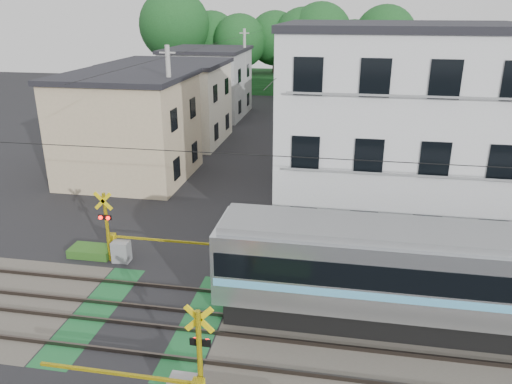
% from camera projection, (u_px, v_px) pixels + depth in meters
% --- Properties ---
extents(ground, '(120.00, 120.00, 0.00)m').
position_uv_depth(ground, '(146.00, 317.00, 16.99)').
color(ground, black).
extents(track_bed, '(120.00, 120.00, 0.14)m').
position_uv_depth(track_bed, '(146.00, 317.00, 16.98)').
color(track_bed, '#47423A').
rests_on(track_bed, ground).
extents(commuter_train, '(16.83, 2.66, 3.50)m').
position_uv_depth(commuter_train, '(480.00, 281.00, 15.67)').
color(commuter_train, black).
rests_on(commuter_train, ground).
extents(crossing_signal_far, '(4.74, 0.65, 3.09)m').
position_uv_depth(crossing_signal_far, '(119.00, 245.00, 20.54)').
color(crossing_signal_far, yellow).
rests_on(crossing_signal_far, ground).
extents(apartment_block, '(10.20, 8.36, 9.30)m').
position_uv_depth(apartment_block, '(394.00, 130.00, 22.70)').
color(apartment_block, silver).
rests_on(apartment_block, ground).
extents(houses_row, '(22.07, 31.35, 6.80)m').
position_uv_depth(houses_row, '(270.00, 96.00, 39.71)').
color(houses_row, '#C2AD89').
rests_on(houses_row, ground).
extents(tree_hill, '(40.00, 12.68, 11.97)m').
position_uv_depth(tree_hill, '(285.00, 46.00, 60.20)').
color(tree_hill, '#194C1E').
rests_on(tree_hill, ground).
extents(catenary, '(60.00, 5.04, 7.00)m').
position_uv_depth(catenary, '(329.00, 232.00, 14.73)').
color(catenary, '#2D2D33').
rests_on(catenary, ground).
extents(utility_poles, '(7.90, 42.00, 8.00)m').
position_uv_depth(utility_poles, '(246.00, 90.00, 36.94)').
color(utility_poles, '#A5A5A0').
rests_on(utility_poles, ground).
extents(pedestrian, '(0.65, 0.54, 1.53)m').
position_uv_depth(pedestrian, '(297.00, 110.00, 46.75)').
color(pedestrian, black).
rests_on(pedestrian, ground).
extents(weed_patches, '(10.25, 8.80, 0.40)m').
position_uv_depth(weed_patches, '(195.00, 320.00, 16.55)').
color(weed_patches, '#2D5E1E').
rests_on(weed_patches, ground).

